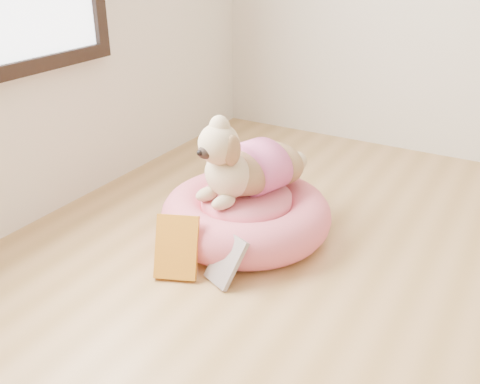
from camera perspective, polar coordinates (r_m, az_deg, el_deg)
The scene contains 4 objects.
pet_bed at distance 2.24m, azimuth 0.64°, elevation -2.46°, with size 0.71×0.71×0.18m.
dog at distance 2.14m, azimuth 0.71°, elevation 4.39°, with size 0.34×0.50×0.36m, color brown, non-canonical shape.
book_yellow at distance 1.98m, azimuth -6.77°, elevation -5.85°, with size 0.16×0.03×0.24m, color gold.
book_white at distance 1.94m, azimuth -1.49°, elevation -7.26°, with size 0.12×0.02×0.19m, color white.
Camera 1 is at (-0.17, -0.81, 1.14)m, focal length 40.00 mm.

